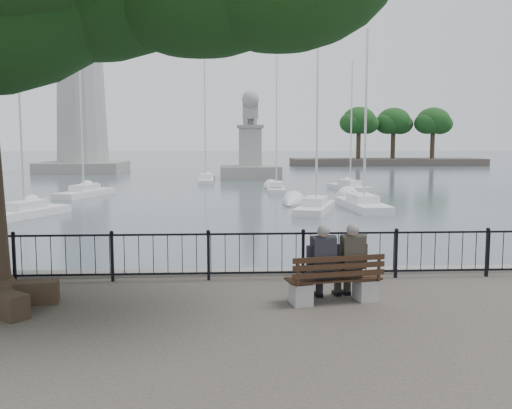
{
  "coord_description": "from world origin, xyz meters",
  "views": [
    {
      "loc": [
        -0.65,
        -9.3,
        2.93
      ],
      "look_at": [
        0.0,
        2.5,
        1.6
      ],
      "focal_mm": 40.0,
      "sensor_mm": 36.0,
      "label": 1
    }
  ],
  "objects": [
    {
      "name": "lighthouse",
      "position": [
        -18.0,
        62.0,
        11.62
      ],
      "size": [
        9.79,
        9.79,
        30.01
      ],
      "color": "gray",
      "rests_on": "ground"
    },
    {
      "name": "bench",
      "position": [
        1.32,
        0.7,
        0.32
      ],
      "size": [
        1.79,
        0.82,
        0.91
      ],
      "color": "gray",
      "rests_on": "ground"
    },
    {
      "name": "harbor",
      "position": [
        0.0,
        3.0,
        -0.5
      ],
      "size": [
        260.0,
        260.0,
        1.2
      ],
      "color": "gray",
      "rests_on": "ground"
    },
    {
      "name": "sailboat_d",
      "position": [
        7.25,
        22.84,
        -0.71
      ],
      "size": [
        2.05,
        6.26,
        10.31
      ],
      "color": "silver",
      "rests_on": "ground"
    },
    {
      "name": "sailboat_e",
      "position": [
        -10.53,
        31.4,
        -0.61
      ],
      "size": [
        3.3,
        5.84,
        13.6
      ],
      "color": "silver",
      "rests_on": "ground"
    },
    {
      "name": "sailboat_a",
      "position": [
        -10.9,
        20.52,
        -0.7
      ],
      "size": [
        3.45,
        5.43,
        9.92
      ],
      "color": "silver",
      "rests_on": "ground"
    },
    {
      "name": "lion_monument",
      "position": [
        2.0,
        49.93,
        1.28
      ],
      "size": [
        6.15,
        6.15,
        9.04
      ],
      "color": "gray",
      "rests_on": "ground"
    },
    {
      "name": "person_left",
      "position": [
        1.08,
        0.75,
        0.66
      ],
      "size": [
        0.49,
        0.76,
        1.44
      ],
      "color": "black",
      "rests_on": "ground"
    },
    {
      "name": "sailboat_h",
      "position": [
        -2.42,
        43.89,
        -0.66
      ],
      "size": [
        1.7,
        5.27,
        11.38
      ],
      "color": "silver",
      "rests_on": "ground"
    },
    {
      "name": "railing",
      "position": [
        0.0,
        2.5,
        0.56
      ],
      "size": [
        22.06,
        0.06,
        1.0
      ],
      "color": "black",
      "rests_on": "ground"
    },
    {
      "name": "far_shore",
      "position": [
        25.54,
        79.46,
        3.0
      ],
      "size": [
        30.0,
        8.6,
        9.18
      ],
      "color": "#3C3733",
      "rests_on": "ground"
    },
    {
      "name": "sailboat_c",
      "position": [
        4.34,
        21.75,
        -0.66
      ],
      "size": [
        3.12,
        5.58,
        11.47
      ],
      "color": "silver",
      "rests_on": "ground"
    },
    {
      "name": "sailboat_f",
      "position": [
        3.28,
        34.11,
        -0.67
      ],
      "size": [
        1.54,
        4.67,
        10.28
      ],
      "color": "silver",
      "rests_on": "ground"
    },
    {
      "name": "sailboat_g",
      "position": [
        9.27,
        35.46,
        -0.69
      ],
      "size": [
        2.84,
        5.23,
        10.22
      ],
      "color": "silver",
      "rests_on": "ground"
    },
    {
      "name": "person_right",
      "position": [
        1.63,
        0.85,
        0.66
      ],
      "size": [
        0.49,
        0.76,
        1.44
      ],
      "color": "black",
      "rests_on": "ground"
    }
  ]
}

